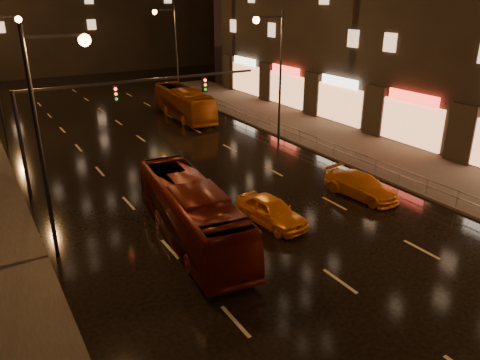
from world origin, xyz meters
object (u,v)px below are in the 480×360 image
object	(u,v)px
taxi_near	(271,211)
taxi_far	(361,186)
bus_curb	(184,103)
bus_red	(192,212)

from	to	relation	value
taxi_near	taxi_far	xyz separation A→B (m)	(6.50, 0.22, -0.05)
bus_curb	taxi_near	world-z (taller)	bus_curb
bus_curb	taxi_near	distance (m)	23.40
bus_red	taxi_near	distance (m)	4.28
taxi_far	bus_red	bearing A→B (deg)	170.96
bus_red	bus_curb	bearing A→B (deg)	72.71
bus_red	taxi_near	world-z (taller)	bus_red
bus_red	bus_curb	size ratio (longest dim) A/B	1.01
taxi_near	taxi_far	distance (m)	6.51
bus_red	taxi_far	bearing A→B (deg)	4.54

